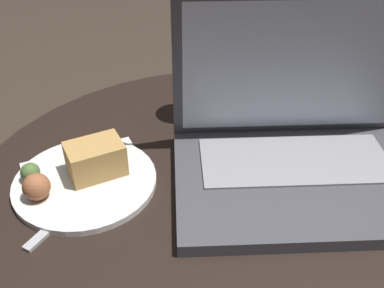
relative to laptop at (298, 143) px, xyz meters
name	(u,v)px	position (x,y,z in m)	size (l,w,h in m)	color
table	(231,257)	(-0.08, -0.06, -0.17)	(0.75, 0.75, 0.49)	#515156
napkin	(85,173)	(-0.30, -0.02, -0.05)	(0.20, 0.18, 0.00)	white
laptop	(298,143)	(0.00, 0.00, 0.00)	(0.36, 0.27, 0.25)	#47474C
beer_glass	(217,67)	(-0.11, 0.13, 0.05)	(0.06, 0.06, 0.19)	brown
snack_plate	(83,175)	(-0.29, -0.04, -0.04)	(0.20, 0.20, 0.06)	silver
fork	(88,193)	(-0.28, -0.06, -0.05)	(0.10, 0.18, 0.01)	#B2B2B7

